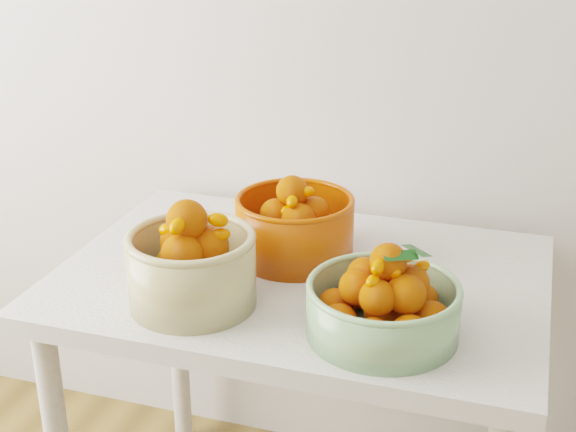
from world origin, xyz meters
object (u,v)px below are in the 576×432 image
(table, at_px, (301,312))
(bowl_orange, at_px, (295,226))
(bowl_cream, at_px, (191,266))
(bowl_green, at_px, (384,304))

(table, height_order, bowl_orange, bowl_orange)
(bowl_cream, xyz_separation_m, bowl_orange, (0.13, 0.26, -0.01))
(table, distance_m, bowl_green, 0.33)
(bowl_green, bearing_deg, table, 137.68)
(bowl_green, bearing_deg, bowl_cream, 179.74)
(bowl_green, distance_m, bowl_orange, 0.36)
(table, height_order, bowl_cream, bowl_cream)
(bowl_cream, height_order, bowl_green, bowl_cream)
(bowl_cream, bearing_deg, table, 49.84)
(bowl_orange, bearing_deg, table, -63.36)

